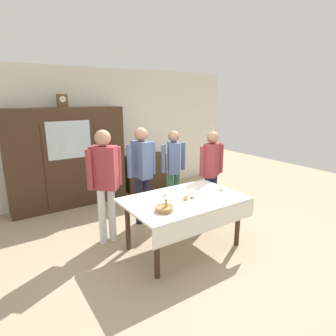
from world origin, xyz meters
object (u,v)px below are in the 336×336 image
Objects in this scene: spoon_front_edge at (187,186)px; person_beside_shelf at (142,166)px; tea_cup_front_edge at (166,194)px; bread_basket at (164,208)px; person_near_right_end at (211,166)px; person_behind_table_right at (105,176)px; spoon_mid_right at (199,189)px; bookshelf_low at (145,172)px; tea_cup_back_edge at (222,188)px; book_stack at (145,153)px; tea_cup_near_right at (192,191)px; pastry_plate at (189,199)px; mantel_clock at (62,101)px; dining_table at (185,206)px; person_behind_table_left at (174,164)px; wall_cabinet at (68,158)px.

person_beside_shelf is (-0.44, 0.66, 0.25)m from spoon_front_edge.
bread_basket reaches higher than tea_cup_front_edge.
person_behind_table_right is at bearing 174.84° from person_near_right_end.
spoon_mid_right is at bearing -3.21° from tea_cup_front_edge.
bookshelf_low is 2.68m from tea_cup_back_edge.
tea_cup_near_right is (-0.61, -2.50, -0.10)m from book_stack.
bookshelf_low is 7.51× the size of tea_cup_front_edge.
pastry_plate is at bearing -146.53° from person_near_right_end.
person_beside_shelf is at bearing 158.22° from person_near_right_end.
pastry_plate is at bearing -70.90° from mantel_clock.
dining_table is at bearing -129.14° from spoon_front_edge.
pastry_plate is at bearing -116.48° from person_behind_table_left.
tea_cup_back_edge is 0.08× the size of person_behind_table_right.
tea_cup_back_edge is 1.00× the size of tea_cup_front_edge.
tea_cup_front_edge is at bearing -162.07° from spoon_front_edge.
wall_cabinet is 9.12× the size of bread_basket.
person_behind_table_right is at bearing -88.21° from wall_cabinet.
book_stack is 0.78× the size of pastry_plate.
bookshelf_low is 8.20× the size of spoon_mid_right.
bookshelf_low is 3.49× the size of pastry_plate.
dining_table is 1.22m from person_behind_table_right.
person_behind_table_right is at bearing -164.49° from person_behind_table_left.
mantel_clock is at bearing 118.40° from person_beside_shelf.
tea_cup_back_edge reaches higher than spoon_front_edge.
spoon_mid_right is (1.34, -2.36, -0.21)m from wall_cabinet.
bookshelf_low is 3.13m from bread_basket.
dining_table is 1.08× the size of person_behind_table_left.
mantel_clock reaches higher than wall_cabinet.
bookshelf_low is 4.07× the size of bread_basket.
wall_cabinet reaches higher than dining_table.
bookshelf_low is at bearing 86.66° from tea_cup_back_edge.
dining_table is 1.14m from person_beside_shelf.
wall_cabinet is at bearing 114.67° from tea_cup_near_right.
tea_cup_back_edge and tea_cup_front_edge have the same top height.
spoon_front_edge is at bearing 36.70° from bread_basket.
wall_cabinet is 2.07m from person_behind_table_left.
spoon_front_edge is at bearing -102.41° from bookshelf_low.
bookshelf_low reaches higher than spoon_mid_right.
dining_table is 12.74× the size of tea_cup_near_right.
dining_table is at bearing -43.44° from person_behind_table_right.
tea_cup_front_edge is 1.27m from person_near_right_end.
bread_basket is 0.16× the size of person_behind_table_left.
person_near_right_end is (0.22, -2.01, 0.06)m from book_stack.
tea_cup_back_edge is at bearing 4.20° from pastry_plate.
person_beside_shelf is at bearing -61.79° from wall_cabinet.
pastry_plate reaches higher than dining_table.
pastry_plate is at bearing -71.02° from wall_cabinet.
tea_cup_near_right is at bearing -71.43° from person_beside_shelf.
person_beside_shelf is (0.75, 0.28, -0.03)m from person_behind_table_right.
wall_cabinet reaches higher than bookshelf_low.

